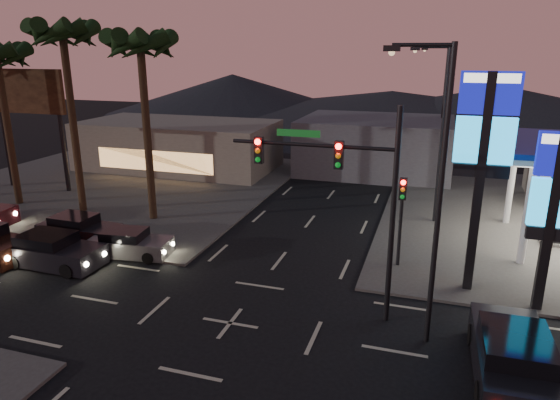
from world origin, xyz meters
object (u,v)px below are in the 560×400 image
(suv_station, at_px, (512,357))
(car_lane_a_front, at_px, (52,251))
(car_lane_b_mid, at_px, (79,229))
(pylon_sign_short, at_px, (554,196))
(traffic_signal_mast, at_px, (345,182))
(pylon_sign_tall, at_px, (484,140))
(car_lane_b_front, at_px, (129,244))

(suv_station, bearing_deg, car_lane_a_front, 172.04)
(car_lane_a_front, bearing_deg, car_lane_b_mid, 107.16)
(pylon_sign_short, xyz_separation_m, suv_station, (-1.48, -4.94, -3.87))
(traffic_signal_mast, bearing_deg, pylon_sign_short, 19.13)
(car_lane_a_front, relative_size, car_lane_b_mid, 1.10)
(pylon_sign_tall, bearing_deg, pylon_sign_short, -21.80)
(car_lane_b_mid, bearing_deg, car_lane_a_front, -72.84)
(traffic_signal_mast, relative_size, car_lane_a_front, 1.66)
(traffic_signal_mast, xyz_separation_m, suv_station, (5.76, -2.42, -4.44))
(pylon_sign_short, xyz_separation_m, traffic_signal_mast, (-7.24, -2.51, 0.57))
(traffic_signal_mast, height_order, suv_station, traffic_signal_mast)
(car_lane_b_front, bearing_deg, pylon_sign_tall, 3.99)
(pylon_sign_tall, relative_size, car_lane_b_mid, 2.04)
(pylon_sign_short, bearing_deg, suv_station, -106.71)
(car_lane_b_front, relative_size, car_lane_b_mid, 0.95)
(pylon_sign_tall, distance_m, pylon_sign_short, 3.20)
(pylon_sign_tall, bearing_deg, car_lane_b_mid, -179.28)
(pylon_sign_tall, relative_size, car_lane_a_front, 1.87)
(car_lane_a_front, height_order, car_lane_b_mid, car_lane_a_front)
(traffic_signal_mast, relative_size, car_lane_b_front, 1.91)
(suv_station, bearing_deg, traffic_signal_mast, 157.18)
(car_lane_b_front, distance_m, car_lane_b_mid, 3.76)
(car_lane_b_front, height_order, suv_station, suv_station)
(pylon_sign_tall, relative_size, pylon_sign_short, 1.29)
(pylon_sign_short, xyz_separation_m, car_lane_b_mid, (-21.89, 0.76, -4.00))
(pylon_sign_tall, height_order, suv_station, pylon_sign_tall)
(pylon_sign_tall, xyz_separation_m, pylon_sign_short, (2.50, -1.00, -1.74))
(pylon_sign_short, bearing_deg, car_lane_a_front, -173.98)
(car_lane_a_front, bearing_deg, car_lane_b_front, 37.61)
(car_lane_a_front, bearing_deg, pylon_sign_tall, 9.86)
(pylon_sign_short, xyz_separation_m, car_lane_a_front, (-20.97, -2.21, -3.93))
(pylon_sign_tall, distance_m, car_lane_b_front, 16.79)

